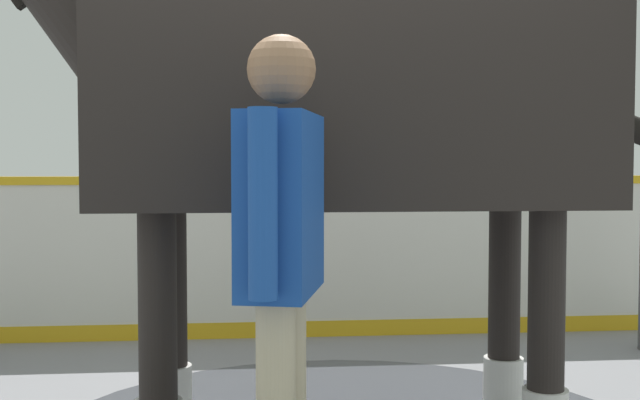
{
  "coord_description": "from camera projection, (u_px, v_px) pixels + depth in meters",
  "views": [
    {
      "loc": [
        3.49,
        -0.67,
        1.31
      ],
      "look_at": [
        0.43,
        0.01,
        1.15
      ],
      "focal_mm": 44.26,
      "sensor_mm": 36.0,
      "label": 1
    }
  ],
  "objects": [
    {
      "name": "barrier_wall",
      "position": [
        309.0,
        262.0,
        5.86
      ],
      "size": [
        0.79,
        5.58,
        1.2
      ],
      "color": "silver",
      "rests_on": "ground"
    },
    {
      "name": "horse",
      "position": [
        325.0,
        98.0,
        3.58
      ],
      "size": [
        1.29,
        3.53,
        2.69
      ],
      "rotation": [
        0.0,
        0.0,
        -1.7
      ],
      "color": "black",
      "rests_on": "ground"
    },
    {
      "name": "handler",
      "position": [
        282.0,
        250.0,
        2.67
      ],
      "size": [
        0.65,
        0.38,
        1.73
      ],
      "rotation": [
        0.0,
        0.0,
        1.21
      ],
      "color": "#47331E",
      "rests_on": "ground"
    }
  ]
}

